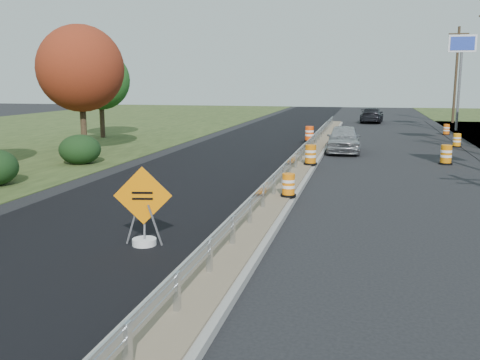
% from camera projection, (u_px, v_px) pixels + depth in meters
% --- Properties ---
extents(ground, '(140.00, 140.00, 0.00)m').
position_uv_depth(ground, '(274.00, 200.00, 18.96)').
color(ground, black).
rests_on(ground, ground).
extents(milled_overlay, '(7.20, 120.00, 0.01)m').
position_uv_depth(milled_overlay, '(226.00, 157.00, 29.52)').
color(milled_overlay, black).
rests_on(milled_overlay, ground).
extents(median, '(1.60, 55.00, 0.23)m').
position_uv_depth(median, '(301.00, 164.00, 26.59)').
color(median, gray).
rests_on(median, ground).
extents(guardrail, '(0.10, 46.15, 0.72)m').
position_uv_depth(guardrail, '(304.00, 149.00, 27.44)').
color(guardrail, silver).
rests_on(guardrail, median).
extents(pylon_sign_north, '(2.20, 0.30, 7.90)m').
position_uv_depth(pylon_sign_north, '(462.00, 53.00, 44.10)').
color(pylon_sign_north, slate).
rests_on(pylon_sign_north, ground).
extents(utility_pole_north, '(1.90, 0.26, 9.40)m').
position_uv_depth(utility_pole_north, '(456.00, 73.00, 52.77)').
color(utility_pole_north, '#473523').
rests_on(utility_pole_north, ground).
extents(hedge_north, '(2.09, 2.09, 1.52)m').
position_uv_depth(hedge_north, '(80.00, 149.00, 27.05)').
color(hedge_north, black).
rests_on(hedge_north, ground).
extents(tree_near_red, '(4.95, 4.95, 7.35)m').
position_uv_depth(tree_near_red, '(81.00, 69.00, 30.58)').
color(tree_near_red, '#473523').
rests_on(tree_near_red, ground).
extents(tree_near_back, '(4.29, 4.29, 6.37)m').
position_uv_depth(tree_near_back, '(100.00, 80.00, 39.03)').
color(tree_near_back, '#473523').
rests_on(tree_near_back, ground).
extents(caution_sign, '(1.47, 0.62, 2.06)m').
position_uv_depth(caution_sign, '(144.00, 226.00, 13.68)').
color(caution_sign, white).
rests_on(caution_sign, ground).
extents(barrel_median_near, '(0.55, 0.55, 0.80)m').
position_uv_depth(barrel_median_near, '(288.00, 185.00, 18.48)').
color(barrel_median_near, black).
rests_on(barrel_median_near, median).
extents(barrel_median_mid, '(0.65, 0.65, 0.95)m').
position_uv_depth(barrel_median_mid, '(311.00, 155.00, 25.50)').
color(barrel_median_mid, black).
rests_on(barrel_median_mid, median).
extents(barrel_median_far, '(0.69, 0.69, 1.00)m').
position_uv_depth(barrel_median_far, '(309.00, 134.00, 35.19)').
color(barrel_median_far, black).
rests_on(barrel_median_far, median).
extents(barrel_shoulder_near, '(0.67, 0.67, 0.99)m').
position_uv_depth(barrel_shoulder_near, '(446.00, 155.00, 27.06)').
color(barrel_shoulder_near, black).
rests_on(barrel_shoulder_near, ground).
extents(barrel_shoulder_mid, '(0.59, 0.59, 0.87)m').
position_uv_depth(barrel_shoulder_mid, '(457.00, 141.00, 34.15)').
color(barrel_shoulder_mid, black).
rests_on(barrel_shoulder_mid, ground).
extents(barrel_shoulder_far, '(0.57, 0.57, 0.84)m').
position_uv_depth(barrel_shoulder_far, '(446.00, 130.00, 41.79)').
color(barrel_shoulder_far, black).
rests_on(barrel_shoulder_far, ground).
extents(car_silver, '(2.04, 4.78, 1.61)m').
position_uv_depth(car_silver, '(344.00, 139.00, 31.61)').
color(car_silver, '#AEAEB3').
rests_on(car_silver, ground).
extents(car_dark_far, '(2.47, 5.31, 1.50)m').
position_uv_depth(car_dark_far, '(372.00, 115.00, 54.07)').
color(car_dark_far, black).
rests_on(car_dark_far, ground).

